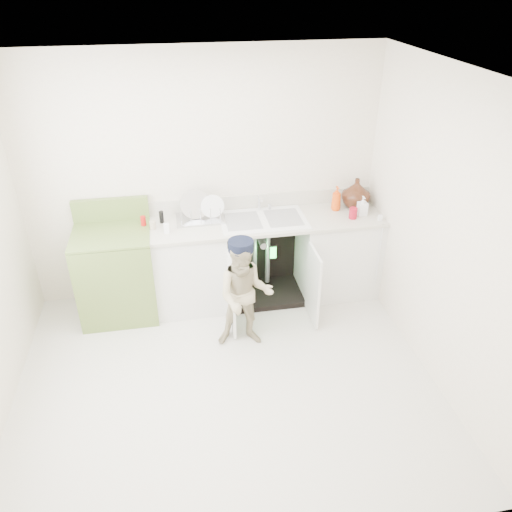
# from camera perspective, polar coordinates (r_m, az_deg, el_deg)

# --- Properties ---
(ground) EXTENTS (3.50, 3.50, 0.00)m
(ground) POSITION_cam_1_polar(r_m,az_deg,el_deg) (4.42, -3.42, -13.96)
(ground) COLOR beige
(ground) RESTS_ON ground
(room_shell) EXTENTS (6.00, 5.50, 1.26)m
(room_shell) POSITION_cam_1_polar(r_m,az_deg,el_deg) (3.66, -4.01, 0.18)
(room_shell) COLOR #EFE5CD
(room_shell) RESTS_ON ground
(counter_run) EXTENTS (2.44, 1.02, 1.21)m
(counter_run) POSITION_cam_1_polar(r_m,az_deg,el_deg) (5.16, 1.06, -0.06)
(counter_run) COLOR white
(counter_run) RESTS_ON ground
(avocado_stove) EXTENTS (0.73, 0.65, 1.13)m
(avocado_stove) POSITION_cam_1_polar(r_m,az_deg,el_deg) (5.10, -15.61, -1.78)
(avocado_stove) COLOR olive
(avocado_stove) RESTS_ON ground
(repair_worker) EXTENTS (0.65, 0.63, 1.07)m
(repair_worker) POSITION_cam_1_polar(r_m,az_deg,el_deg) (4.46, -1.28, -4.41)
(repair_worker) COLOR #C0AC89
(repair_worker) RESTS_ON ground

